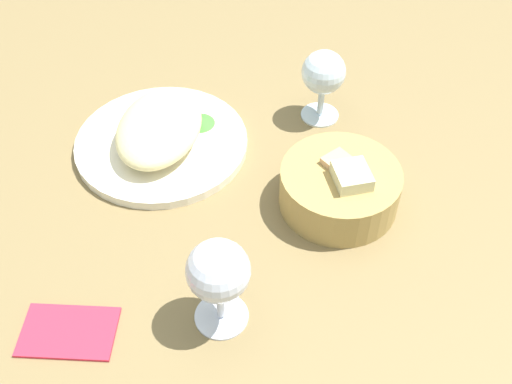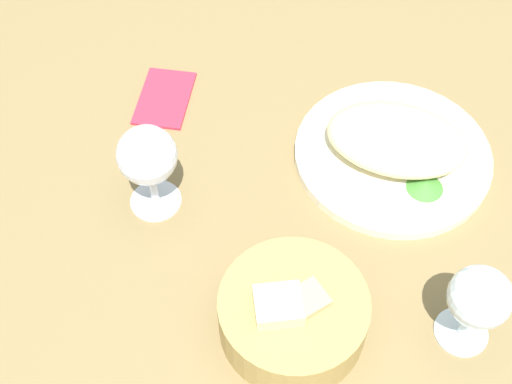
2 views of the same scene
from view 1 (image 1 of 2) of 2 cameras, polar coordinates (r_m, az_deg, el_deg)
name	(u,v)px [view 1 (image 1 of 2)]	position (r cm, az deg, el deg)	size (l,w,h in cm)	color
ground_plane	(239,177)	(91.73, -1.56, 1.34)	(140.00, 140.00, 2.00)	olive
plate	(162,143)	(95.58, -8.58, 4.41)	(25.82, 25.82, 1.40)	white
omelette	(159,127)	(93.47, -8.80, 5.86)	(18.02, 12.09, 5.03)	beige
lettuce_garnish	(200,120)	(96.93, -5.16, 6.53)	(4.72, 4.72, 1.20)	#408232
bread_basket	(340,187)	(85.32, 7.67, 0.44)	(16.28, 16.28, 7.86)	tan
wine_glass_near	(218,274)	(68.77, -3.44, -7.48)	(7.21, 7.21, 12.85)	silver
wine_glass_far	(323,75)	(96.22, 6.15, 10.51)	(6.71, 6.71, 11.77)	silver
folded_napkin	(68,331)	(77.50, -16.73, -12.01)	(11.00, 7.00, 0.80)	#DE2941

